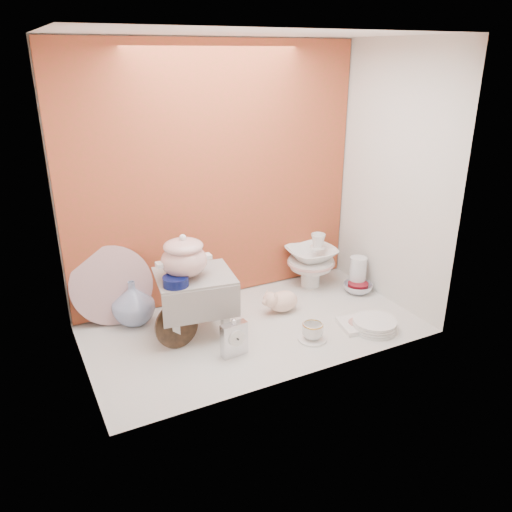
% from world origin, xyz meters
% --- Properties ---
extents(ground, '(1.80, 1.80, 0.00)m').
position_xyz_m(ground, '(0.00, 0.00, 0.00)').
color(ground, silver).
rests_on(ground, ground).
extents(niche_shell, '(1.86, 1.03, 1.53)m').
position_xyz_m(niche_shell, '(0.00, 0.18, 0.93)').
color(niche_shell, '#B9412E').
rests_on(niche_shell, ground).
extents(step_stool, '(0.44, 0.40, 0.34)m').
position_xyz_m(step_stool, '(-0.30, 0.11, 0.17)').
color(step_stool, silver).
rests_on(step_stool, ground).
extents(soup_tureen, '(0.31, 0.31, 0.24)m').
position_xyz_m(soup_tureen, '(-0.35, 0.10, 0.46)').
color(soup_tureen, white).
rests_on(soup_tureen, step_stool).
extents(cobalt_bowl, '(0.16, 0.16, 0.05)m').
position_xyz_m(cobalt_bowl, '(-0.42, 0.03, 0.36)').
color(cobalt_bowl, '#091046').
rests_on(cobalt_bowl, step_stool).
extents(floral_platter, '(0.46, 0.18, 0.44)m').
position_xyz_m(floral_platter, '(-0.67, 0.43, 0.22)').
color(floral_platter, white).
rests_on(floral_platter, ground).
extents(blue_white_vase, '(0.27, 0.27, 0.25)m').
position_xyz_m(blue_white_vase, '(-0.57, 0.37, 0.12)').
color(blue_white_vase, white).
rests_on(blue_white_vase, ground).
extents(lacquer_tray, '(0.25, 0.10, 0.24)m').
position_xyz_m(lacquer_tray, '(-0.44, 0.02, 0.12)').
color(lacquer_tray, black).
rests_on(lacquer_tray, ground).
extents(mantel_clock, '(0.14, 0.06, 0.20)m').
position_xyz_m(mantel_clock, '(-0.21, -0.19, 0.10)').
color(mantel_clock, silver).
rests_on(mantel_clock, ground).
extents(plush_pig, '(0.27, 0.23, 0.14)m').
position_xyz_m(plush_pig, '(0.24, 0.10, 0.07)').
color(plush_pig, beige).
rests_on(plush_pig, ground).
extents(teacup_saucer, '(0.17, 0.17, 0.01)m').
position_xyz_m(teacup_saucer, '(0.22, -0.25, 0.01)').
color(teacup_saucer, white).
rests_on(teacup_saucer, ground).
extents(gold_rim_teacup, '(0.15, 0.15, 0.09)m').
position_xyz_m(gold_rim_teacup, '(0.22, -0.25, 0.06)').
color(gold_rim_teacup, white).
rests_on(gold_rim_teacup, teacup_saucer).
extents(lattice_dish, '(0.23, 0.23, 0.03)m').
position_xyz_m(lattice_dish, '(0.52, -0.25, 0.01)').
color(lattice_dish, white).
rests_on(lattice_dish, ground).
extents(dinner_plate_stack, '(0.26, 0.26, 0.06)m').
position_xyz_m(dinner_plate_stack, '(0.58, -0.31, 0.03)').
color(dinner_plate_stack, white).
rests_on(dinner_plate_stack, ground).
extents(crystal_bowl, '(0.19, 0.19, 0.06)m').
position_xyz_m(crystal_bowl, '(0.79, 0.11, 0.03)').
color(crystal_bowl, silver).
rests_on(crystal_bowl, ground).
extents(clear_glass_vase, '(0.14, 0.14, 0.21)m').
position_xyz_m(clear_glass_vase, '(0.82, 0.16, 0.11)').
color(clear_glass_vase, silver).
rests_on(clear_glass_vase, ground).
extents(porcelain_tower, '(0.39, 0.39, 0.35)m').
position_xyz_m(porcelain_tower, '(0.58, 0.34, 0.18)').
color(porcelain_tower, white).
rests_on(porcelain_tower, ground).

